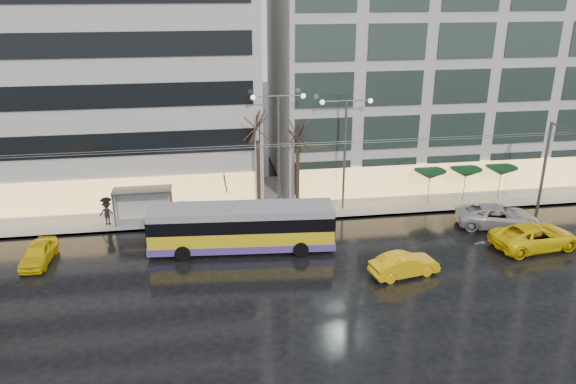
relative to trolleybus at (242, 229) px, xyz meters
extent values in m
plane|color=black|center=(1.25, -5.02, -1.51)|extent=(140.00, 140.00, 0.00)
cube|color=gray|center=(3.25, 8.98, -1.43)|extent=(80.00, 10.00, 0.15)
cube|color=slate|center=(3.25, 4.03, -1.43)|extent=(80.00, 0.10, 0.15)
cube|color=#B4B0AC|center=(-14.75, 13.98, 9.64)|extent=(34.00, 14.00, 22.00)
cube|color=#B4B0AC|center=(20.25, 13.98, 11.14)|extent=(32.00, 14.00, 25.00)
cube|color=gold|center=(0.00, 0.00, -0.47)|extent=(12.06, 3.41, 1.49)
cube|color=#543990|center=(0.00, 0.00, -0.96)|extent=(12.10, 3.45, 0.50)
cube|color=black|center=(0.00, 0.00, 0.63)|extent=(12.08, 3.43, 0.89)
cube|color=gray|center=(0.00, 0.00, 1.32)|extent=(12.06, 3.41, 0.50)
cube|color=black|center=(5.96, -0.47, 0.48)|extent=(0.24, 2.28, 1.29)
cube|color=black|center=(-5.96, 0.47, 0.48)|extent=(0.24, 2.28, 1.29)
cylinder|color=black|center=(3.86, 0.94, -1.01)|extent=(1.02, 0.42, 0.99)
cylinder|color=black|center=(3.66, -1.53, -1.01)|extent=(1.02, 0.42, 0.99)
cylinder|color=black|center=(-3.66, 1.53, -1.01)|extent=(1.02, 0.42, 0.99)
cylinder|color=black|center=(-3.86, -0.94, -1.01)|extent=(1.02, 0.42, 0.99)
cylinder|color=#595B60|center=(-0.91, 1.02, 2.76)|extent=(0.35, 3.68, 2.61)
cylinder|color=#595B60|center=(-0.88, 1.51, 2.76)|extent=(0.35, 3.68, 2.61)
cylinder|color=#595B60|center=(23.25, 3.48, 1.99)|extent=(0.24, 0.24, 7.00)
cube|color=#595B60|center=(23.25, 0.98, 5.39)|extent=(0.10, 5.00, 0.10)
cylinder|color=#595B60|center=(2.25, 0.73, 5.29)|extent=(42.00, 0.04, 0.04)
cylinder|color=#595B60|center=(2.25, 1.23, 5.29)|extent=(42.00, 0.04, 0.04)
cube|color=#595B60|center=(-6.75, 5.48, 1.09)|extent=(4.20, 1.60, 0.12)
cube|color=silver|center=(-6.75, 6.18, -0.16)|extent=(4.00, 0.05, 2.20)
cube|color=white|center=(-8.80, 5.48, -0.16)|extent=(0.10, 1.40, 2.20)
cylinder|color=#595B60|center=(-8.75, 4.78, -0.16)|extent=(0.10, 0.10, 2.40)
cylinder|color=#595B60|center=(-8.75, 6.18, -0.16)|extent=(0.10, 0.10, 2.40)
cylinder|color=#595B60|center=(-4.75, 4.78, -0.16)|extent=(0.10, 0.10, 2.40)
cylinder|color=#595B60|center=(-4.75, 6.18, -0.16)|extent=(0.10, 0.10, 2.40)
cylinder|color=#595B60|center=(3.25, 5.78, 3.14)|extent=(0.18, 0.18, 9.00)
cylinder|color=#595B60|center=(2.35, 5.78, 7.54)|extent=(1.80, 0.10, 0.10)
cylinder|color=#595B60|center=(4.15, 5.78, 7.54)|extent=(1.80, 0.10, 0.10)
sphere|color=#FFF2CC|center=(1.45, 5.78, 7.49)|extent=(0.36, 0.36, 0.36)
sphere|color=#FFF2CC|center=(5.05, 5.78, 7.49)|extent=(0.36, 0.36, 0.36)
cylinder|color=#595B60|center=(8.25, 5.78, 2.89)|extent=(0.18, 0.18, 8.50)
cylinder|color=#595B60|center=(7.35, 5.78, 7.04)|extent=(1.80, 0.10, 0.10)
cylinder|color=#595B60|center=(9.15, 5.78, 7.04)|extent=(1.80, 0.10, 0.10)
sphere|color=#FFF2CC|center=(6.45, 5.78, 6.99)|extent=(0.36, 0.36, 0.36)
sphere|color=#FFF2CC|center=(10.05, 5.78, 6.99)|extent=(0.36, 0.36, 0.36)
cylinder|color=black|center=(1.75, 5.98, 1.44)|extent=(0.28, 0.28, 5.60)
cylinder|color=black|center=(4.75, 6.18, 1.09)|extent=(0.28, 0.28, 4.90)
cylinder|color=#595B60|center=(15.25, 5.98, -0.26)|extent=(0.06, 0.06, 2.20)
cone|color=#0E3418|center=(15.25, 5.98, 0.94)|extent=(2.50, 2.50, 0.70)
cylinder|color=#595B60|center=(18.25, 5.98, -0.26)|extent=(0.06, 0.06, 2.20)
cone|color=#0E3418|center=(18.25, 5.98, 0.94)|extent=(2.50, 2.50, 0.70)
cylinder|color=#595B60|center=(21.25, 5.98, -0.26)|extent=(0.06, 0.06, 2.20)
cone|color=#0E3418|center=(21.25, 5.98, 0.94)|extent=(2.50, 2.50, 0.70)
imported|color=yellow|center=(-12.82, 0.13, -0.83)|extent=(1.84, 4.06, 1.35)
imported|color=yellow|center=(9.40, -4.88, -0.81)|extent=(4.44, 2.28, 1.39)
imported|color=yellow|center=(19.26, -2.62, -0.68)|extent=(6.26, 3.51, 1.65)
imported|color=#A9A9AE|center=(18.50, 0.95, -0.70)|extent=(6.30, 4.08, 1.61)
imported|color=black|center=(-5.86, 6.47, -0.47)|extent=(0.75, 0.62, 1.78)
imported|color=#D34657|center=(-5.86, 6.47, 0.39)|extent=(1.23, 1.24, 0.88)
imported|color=black|center=(-3.99, 4.38, -0.43)|extent=(1.03, 0.88, 1.85)
imported|color=black|center=(-9.32, 5.31, -0.46)|extent=(1.25, 0.84, 1.80)
imported|color=black|center=(-9.32, 5.31, 0.39)|extent=(0.93, 0.93, 0.72)
camera|label=1|loc=(-2.07, -33.50, 15.23)|focal=35.00mm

